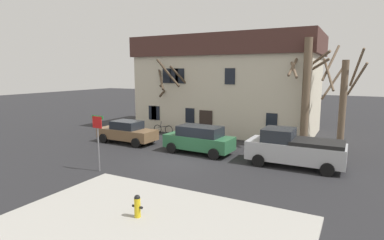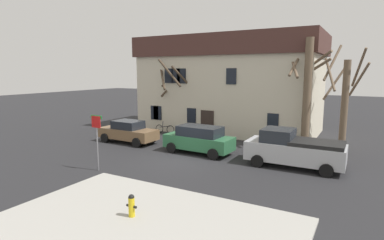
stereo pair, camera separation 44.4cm
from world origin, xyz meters
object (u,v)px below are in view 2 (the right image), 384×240
(tree_bare_far, at_px, (344,99))
(street_sign_pole, at_px, (97,132))
(tree_bare_mid, at_px, (307,91))
(bicycle_leaning, at_px, (165,129))
(car_brown_sedan, at_px, (128,132))
(pickup_truck_silver, at_px, (294,149))
(building_main, at_px, (230,84))
(tree_bare_near, at_px, (176,97))
(fire_hydrant, at_px, (132,205))
(car_green_wagon, at_px, (199,139))

(tree_bare_far, bearing_deg, street_sign_pole, -134.60)
(tree_bare_mid, relative_size, tree_bare_far, 1.06)
(bicycle_leaning, bearing_deg, car_brown_sedan, -95.11)
(car_brown_sedan, height_order, street_sign_pole, street_sign_pole)
(pickup_truck_silver, height_order, bicycle_leaning, pickup_truck_silver)
(building_main, bearing_deg, street_sign_pole, -95.81)
(building_main, bearing_deg, bicycle_leaning, -133.75)
(building_main, height_order, street_sign_pole, building_main)
(tree_bare_near, relative_size, pickup_truck_silver, 1.21)
(tree_bare_near, height_order, car_brown_sedan, tree_bare_near)
(building_main, bearing_deg, tree_bare_far, -19.59)
(pickup_truck_silver, height_order, fire_hydrant, pickup_truck_silver)
(car_brown_sedan, relative_size, car_green_wagon, 1.00)
(fire_hydrant, bearing_deg, car_brown_sedan, 131.11)
(tree_bare_mid, height_order, street_sign_pole, tree_bare_mid)
(car_green_wagon, bearing_deg, fire_hydrant, -76.50)
(car_green_wagon, relative_size, street_sign_pole, 1.53)
(car_brown_sedan, bearing_deg, fire_hydrant, -48.89)
(tree_bare_far, xyz_separation_m, fire_hydrant, (-5.61, -14.39, -2.89))
(building_main, height_order, tree_bare_far, building_main)
(tree_bare_near, relative_size, street_sign_pole, 2.11)
(car_green_wagon, bearing_deg, building_main, 100.09)
(bicycle_leaning, bearing_deg, pickup_truck_silver, -20.82)
(tree_bare_far, bearing_deg, tree_bare_mid, -157.90)
(tree_bare_far, distance_m, fire_hydrant, 15.71)
(fire_hydrant, bearing_deg, street_sign_pole, 146.16)
(tree_bare_far, xyz_separation_m, pickup_truck_silver, (-1.98, -5.22, -2.44))
(tree_bare_near, height_order, tree_bare_mid, tree_bare_mid)
(car_brown_sedan, height_order, pickup_truck_silver, pickup_truck_silver)
(fire_hydrant, bearing_deg, bicycle_leaning, 119.86)
(tree_bare_mid, xyz_separation_m, street_sign_pole, (-8.62, -10.05, -1.85))
(building_main, height_order, tree_bare_mid, building_main)
(tree_bare_near, xyz_separation_m, tree_bare_far, (12.73, 0.08, 0.41))
(car_brown_sedan, distance_m, car_green_wagon, 5.93)
(building_main, distance_m, car_brown_sedan, 10.04)
(street_sign_pole, bearing_deg, tree_bare_near, 100.19)
(building_main, distance_m, bicycle_leaning, 6.93)
(tree_bare_near, height_order, fire_hydrant, tree_bare_near)
(car_brown_sedan, bearing_deg, tree_bare_mid, 19.96)
(building_main, relative_size, car_brown_sedan, 3.41)
(car_brown_sedan, xyz_separation_m, bicycle_leaning, (0.37, 4.19, -0.45))
(tree_bare_near, bearing_deg, bicycle_leaning, -127.88)
(tree_bare_far, height_order, pickup_truck_silver, tree_bare_far)
(car_brown_sedan, bearing_deg, tree_bare_far, 20.30)
(tree_bare_mid, height_order, fire_hydrant, tree_bare_mid)
(tree_bare_near, xyz_separation_m, pickup_truck_silver, (10.75, -5.14, -2.03))
(car_green_wagon, xyz_separation_m, pickup_truck_silver, (5.83, 0.01, 0.07))
(tree_bare_near, xyz_separation_m, bicycle_leaning, (-0.63, -0.81, -2.65))
(building_main, xyz_separation_m, car_green_wagon, (1.52, -8.55, -3.19))
(car_brown_sedan, bearing_deg, pickup_truck_silver, -0.68)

